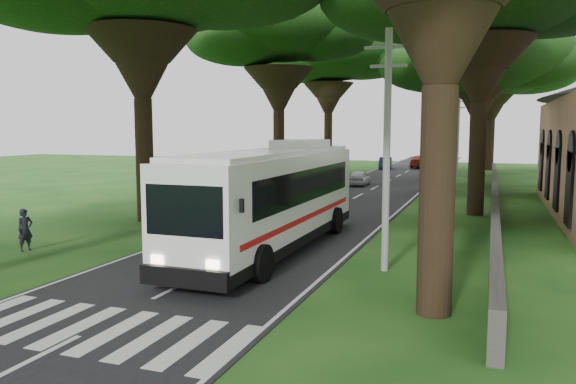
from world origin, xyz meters
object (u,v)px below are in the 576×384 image
(distant_car_b, at_px, (385,163))
(pedestrian, at_px, (25,230))
(distant_car_a, at_px, (359,178))
(distant_car_c, at_px, (422,162))
(coach_bus, at_px, (273,197))
(pole_far, at_px, (458,134))
(pole_mid, at_px, (440,137))
(pole_near, at_px, (387,147))

(distant_car_b, distance_m, pedestrian, 49.40)
(distant_car_a, relative_size, distant_car_c, 0.72)
(distant_car_c, distance_m, pedestrian, 53.10)
(coach_bus, relative_size, distant_car_c, 2.60)
(pole_far, bearing_deg, coach_bus, -96.99)
(pole_far, relative_size, distant_car_b, 1.95)
(pole_far, distance_m, pedestrian, 44.11)
(pole_mid, distance_m, distant_car_b, 28.84)
(pole_mid, relative_size, pedestrian, 4.77)
(coach_bus, relative_size, distant_car_b, 3.26)
(distant_car_b, height_order, pedestrian, pedestrian)
(coach_bus, distance_m, distant_car_a, 25.84)
(distant_car_b, distance_m, distant_car_c, 4.97)
(distant_car_a, bearing_deg, distant_car_c, -98.51)
(coach_bus, bearing_deg, distant_car_a, 95.51)
(pole_near, height_order, coach_bus, pole_near)
(coach_bus, bearing_deg, pole_far, 83.21)
(pole_near, bearing_deg, distant_car_b, 100.18)
(distant_car_a, bearing_deg, distant_car_b, -88.58)
(coach_bus, relative_size, distant_car_a, 3.63)
(coach_bus, distance_m, pedestrian, 9.78)
(distant_car_c, bearing_deg, pedestrian, 85.61)
(pole_near, distance_m, pedestrian, 14.26)
(pole_near, distance_m, distant_car_c, 50.87)
(pedestrian, bearing_deg, coach_bus, -52.75)
(pole_far, height_order, distant_car_c, pole_far)
(pole_far, relative_size, coach_bus, 0.60)
(pole_far, height_order, distant_car_a, pole_far)
(pole_far, distance_m, distant_car_c, 12.03)
(pole_mid, bearing_deg, distant_car_a, 133.86)
(coach_bus, relative_size, pedestrian, 7.98)
(pole_far, bearing_deg, distant_car_a, -119.30)
(pole_mid, xyz_separation_m, distant_car_c, (-4.70, 30.54, -3.40))
(pole_mid, bearing_deg, coach_bus, -104.39)
(distant_car_a, distance_m, distant_car_c, 23.29)
(distant_car_b, bearing_deg, pedestrian, -104.47)
(pole_near, bearing_deg, pole_far, 90.00)
(distant_car_c, bearing_deg, pole_mid, 104.17)
(pole_mid, distance_m, distant_car_a, 10.82)
(pole_mid, bearing_deg, distant_car_c, 98.75)
(pole_near, distance_m, coach_bus, 5.40)
(pole_near, height_order, distant_car_a, pole_near)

